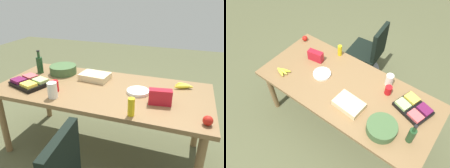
# 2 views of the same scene
# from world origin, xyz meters

# --- Properties ---
(ground_plane) EXTENTS (10.00, 10.00, 0.00)m
(ground_plane) POSITION_xyz_m (0.00, 0.00, 0.00)
(ground_plane) COLOR brown
(conference_table) EXTENTS (2.17, 0.98, 0.76)m
(conference_table) POSITION_xyz_m (0.00, 0.00, 0.69)
(conference_table) COLOR olive
(conference_table) RESTS_ON ground
(office_chair) EXTENTS (0.56, 0.56, 0.93)m
(office_chair) POSITION_xyz_m (-0.32, 1.03, 0.35)
(office_chair) COLOR gray
(office_chair) RESTS_ON ground
(chip_bag_red) EXTENTS (0.21, 0.11, 0.14)m
(chip_bag_red) POSITION_xyz_m (-0.61, 0.14, 0.83)
(chip_bag_red) COLOR red
(chip_bag_red) RESTS_ON conference_table
(red_solo_cup) EXTENTS (0.09, 0.09, 0.11)m
(red_solo_cup) POSITION_xyz_m (0.41, 0.22, 0.82)
(red_solo_cup) COLOR red
(red_solo_cup) RESTS_ON conference_table
(wine_bottle) EXTENTS (0.09, 0.09, 0.28)m
(wine_bottle) POSITION_xyz_m (0.87, -0.17, 0.87)
(wine_bottle) COLOR #1E4221
(wine_bottle) RESTS_ON conference_table
(sheet_cake) EXTENTS (0.34, 0.24, 0.07)m
(sheet_cake) POSITION_xyz_m (0.16, -0.20, 0.80)
(sheet_cake) COLOR beige
(sheet_cake) RESTS_ON conference_table
(apple_red) EXTENTS (0.09, 0.09, 0.08)m
(apple_red) POSITION_xyz_m (-1.00, 0.35, 0.80)
(apple_red) COLOR red
(apple_red) RESTS_ON conference_table
(fruit_platter) EXTENTS (0.43, 0.38, 0.07)m
(fruit_platter) POSITION_xyz_m (0.74, 0.18, 0.80)
(fruit_platter) COLOR black
(fruit_platter) RESTS_ON conference_table
(mustard_bottle) EXTENTS (0.07, 0.07, 0.15)m
(mustard_bottle) POSITION_xyz_m (-0.42, 0.41, 0.84)
(mustard_bottle) COLOR yellow
(mustard_bottle) RESTS_ON conference_table
(mayo_jar) EXTENTS (0.10, 0.10, 0.15)m
(mayo_jar) POSITION_xyz_m (0.35, 0.35, 0.84)
(mayo_jar) COLOR white
(mayo_jar) RESTS_ON conference_table
(paper_plate_stack) EXTENTS (0.24, 0.24, 0.03)m
(paper_plate_stack) POSITION_xyz_m (-0.38, -0.01, 0.78)
(paper_plate_stack) COLOR white
(paper_plate_stack) RESTS_ON conference_table
(banana_bunch) EXTENTS (0.19, 0.14, 0.04)m
(banana_bunch) POSITION_xyz_m (-0.79, -0.28, 0.79)
(banana_bunch) COLOR yellow
(banana_bunch) RESTS_ON conference_table
(salad_bowl) EXTENTS (0.36, 0.36, 0.10)m
(salad_bowl) POSITION_xyz_m (0.59, -0.24, 0.81)
(salad_bowl) COLOR #426137
(salad_bowl) RESTS_ON conference_table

